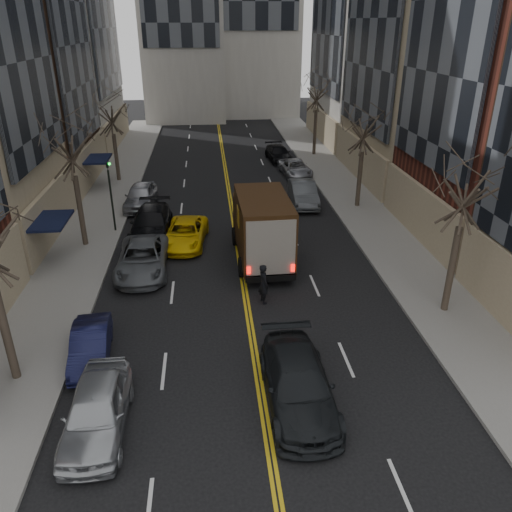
{
  "coord_description": "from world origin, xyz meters",
  "views": [
    {
      "loc": [
        -1.53,
        -7.36,
        11.9
      ],
      "look_at": [
        0.48,
        13.06,
        2.2
      ],
      "focal_mm": 35.0,
      "sensor_mm": 36.0,
      "label": 1
    }
  ],
  "objects_px": {
    "pedestrian": "(264,284)",
    "taxi": "(185,233)",
    "observer_sedan": "(298,384)",
    "ups_truck": "(262,228)"
  },
  "relations": [
    {
      "from": "pedestrian",
      "to": "observer_sedan",
      "type": "bearing_deg",
      "value": 169.75
    },
    {
      "from": "ups_truck",
      "to": "observer_sedan",
      "type": "distance_m",
      "value": 11.45
    },
    {
      "from": "ups_truck",
      "to": "observer_sedan",
      "type": "relative_size",
      "value": 1.26
    },
    {
      "from": "ups_truck",
      "to": "observer_sedan",
      "type": "bearing_deg",
      "value": -91.44
    },
    {
      "from": "ups_truck",
      "to": "taxi",
      "type": "distance_m",
      "value": 5.05
    },
    {
      "from": "observer_sedan",
      "to": "pedestrian",
      "type": "distance_m",
      "value": 6.86
    },
    {
      "from": "observer_sedan",
      "to": "ups_truck",
      "type": "bearing_deg",
      "value": 89.23
    },
    {
      "from": "pedestrian",
      "to": "taxi",
      "type": "bearing_deg",
      "value": 14.58
    },
    {
      "from": "ups_truck",
      "to": "pedestrian",
      "type": "height_order",
      "value": "ups_truck"
    },
    {
      "from": "observer_sedan",
      "to": "pedestrian",
      "type": "height_order",
      "value": "pedestrian"
    }
  ]
}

